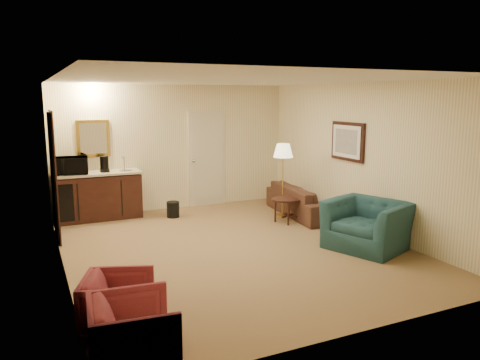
{
  "coord_description": "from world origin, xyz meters",
  "views": [
    {
      "loc": [
        -2.88,
        -6.47,
        2.35
      ],
      "look_at": [
        0.35,
        0.5,
        0.98
      ],
      "focal_mm": 35.0,
      "sensor_mm": 36.0,
      "label": 1
    }
  ],
  "objects_px": {
    "coffee_maker": "(104,164)",
    "waste_bin": "(173,209)",
    "wetbar_cabinet": "(98,196)",
    "teal_armchair": "(368,217)",
    "coffee_table": "(291,209)",
    "microwave": "(71,164)",
    "floor_lamp": "(283,180)",
    "sofa": "(304,195)",
    "rose_chair_near": "(118,302)",
    "rose_chair_far": "(133,332)"
  },
  "relations": [
    {
      "from": "coffee_table",
      "to": "floor_lamp",
      "type": "distance_m",
      "value": 0.64
    },
    {
      "from": "rose_chair_far",
      "to": "rose_chair_near",
      "type": "bearing_deg",
      "value": 5.1
    },
    {
      "from": "coffee_table",
      "to": "microwave",
      "type": "relative_size",
      "value": 1.36
    },
    {
      "from": "floor_lamp",
      "to": "coffee_maker",
      "type": "relative_size",
      "value": 4.76
    },
    {
      "from": "waste_bin",
      "to": "rose_chair_far",
      "type": "bearing_deg",
      "value": -110.43
    },
    {
      "from": "teal_armchair",
      "to": "wetbar_cabinet",
      "type": "bearing_deg",
      "value": -156.77
    },
    {
      "from": "sofa",
      "to": "microwave",
      "type": "relative_size",
      "value": 3.49
    },
    {
      "from": "teal_armchair",
      "to": "coffee_maker",
      "type": "height_order",
      "value": "coffee_maker"
    },
    {
      "from": "rose_chair_far",
      "to": "waste_bin",
      "type": "relative_size",
      "value": 2.37
    },
    {
      "from": "wetbar_cabinet",
      "to": "rose_chair_near",
      "type": "xyz_separation_m",
      "value": [
        -0.49,
        -4.72,
        -0.12
      ]
    },
    {
      "from": "rose_chair_near",
      "to": "microwave",
      "type": "distance_m",
      "value": 4.77
    },
    {
      "from": "microwave",
      "to": "rose_chair_near",
      "type": "bearing_deg",
      "value": -83.25
    },
    {
      "from": "sofa",
      "to": "waste_bin",
      "type": "xyz_separation_m",
      "value": [
        -2.45,
        0.94,
        -0.24
      ]
    },
    {
      "from": "teal_armchair",
      "to": "rose_chair_near",
      "type": "bearing_deg",
      "value": -96.0
    },
    {
      "from": "rose_chair_near",
      "to": "rose_chair_far",
      "type": "distance_m",
      "value": 0.72
    },
    {
      "from": "floor_lamp",
      "to": "microwave",
      "type": "xyz_separation_m",
      "value": [
        -3.8,
        1.3,
        0.39
      ]
    },
    {
      "from": "sofa",
      "to": "coffee_maker",
      "type": "bearing_deg",
      "value": 74.25
    },
    {
      "from": "sofa",
      "to": "rose_chair_far",
      "type": "xyz_separation_m",
      "value": [
        -4.3,
        -4.02,
        -0.03
      ]
    },
    {
      "from": "sofa",
      "to": "coffee_maker",
      "type": "relative_size",
      "value": 6.67
    },
    {
      "from": "floor_lamp",
      "to": "sofa",
      "type": "bearing_deg",
      "value": -12.53
    },
    {
      "from": "wetbar_cabinet",
      "to": "rose_chair_far",
      "type": "height_order",
      "value": "wetbar_cabinet"
    },
    {
      "from": "floor_lamp",
      "to": "coffee_maker",
      "type": "bearing_deg",
      "value": 157.74
    },
    {
      "from": "teal_armchair",
      "to": "waste_bin",
      "type": "height_order",
      "value": "teal_armchair"
    },
    {
      "from": "wetbar_cabinet",
      "to": "coffee_maker",
      "type": "height_order",
      "value": "coffee_maker"
    },
    {
      "from": "rose_chair_far",
      "to": "microwave",
      "type": "bearing_deg",
      "value": 5.06
    },
    {
      "from": "teal_armchair",
      "to": "sofa",
      "type": "bearing_deg",
      "value": 152.3
    },
    {
      "from": "wetbar_cabinet",
      "to": "rose_chair_near",
      "type": "height_order",
      "value": "wetbar_cabinet"
    },
    {
      "from": "sofa",
      "to": "coffee_table",
      "type": "bearing_deg",
      "value": 126.51
    },
    {
      "from": "coffee_table",
      "to": "coffee_maker",
      "type": "xyz_separation_m",
      "value": [
        -3.16,
        1.71,
        0.84
      ]
    },
    {
      "from": "rose_chair_far",
      "to": "microwave",
      "type": "xyz_separation_m",
      "value": [
        0.05,
        5.43,
        0.75
      ]
    },
    {
      "from": "wetbar_cabinet",
      "to": "sofa",
      "type": "height_order",
      "value": "wetbar_cabinet"
    },
    {
      "from": "teal_armchair",
      "to": "coffee_maker",
      "type": "xyz_separation_m",
      "value": [
        -3.4,
        3.61,
        0.57
      ]
    },
    {
      "from": "wetbar_cabinet",
      "to": "sofa",
      "type": "relative_size",
      "value": 0.8
    },
    {
      "from": "floor_lamp",
      "to": "teal_armchair",
      "type": "bearing_deg",
      "value": -85.03
    },
    {
      "from": "sofa",
      "to": "coffee_table",
      "type": "height_order",
      "value": "sofa"
    },
    {
      "from": "sofa",
      "to": "rose_chair_far",
      "type": "relative_size",
      "value": 2.77
    },
    {
      "from": "wetbar_cabinet",
      "to": "microwave",
      "type": "xyz_separation_m",
      "value": [
        -0.45,
        -0.02,
        0.66
      ]
    },
    {
      "from": "sofa",
      "to": "floor_lamp",
      "type": "xyz_separation_m",
      "value": [
        -0.45,
        0.1,
        0.33
      ]
    },
    {
      "from": "wetbar_cabinet",
      "to": "microwave",
      "type": "relative_size",
      "value": 2.8
    },
    {
      "from": "floor_lamp",
      "to": "coffee_table",
      "type": "bearing_deg",
      "value": -96.66
    },
    {
      "from": "sofa",
      "to": "rose_chair_far",
      "type": "height_order",
      "value": "sofa"
    },
    {
      "from": "teal_armchair",
      "to": "waste_bin",
      "type": "relative_size",
      "value": 3.72
    },
    {
      "from": "coffee_maker",
      "to": "waste_bin",
      "type": "bearing_deg",
      "value": -22.4
    },
    {
      "from": "wetbar_cabinet",
      "to": "teal_armchair",
      "type": "bearing_deg",
      "value": -45.56
    },
    {
      "from": "coffee_table",
      "to": "microwave",
      "type": "height_order",
      "value": "microwave"
    },
    {
      "from": "coffee_maker",
      "to": "floor_lamp",
      "type": "bearing_deg",
      "value": -23.34
    },
    {
      "from": "wetbar_cabinet",
      "to": "rose_chair_far",
      "type": "xyz_separation_m",
      "value": [
        -0.5,
        -5.44,
        -0.09
      ]
    },
    {
      "from": "rose_chair_far",
      "to": "waste_bin",
      "type": "xyz_separation_m",
      "value": [
        1.85,
        4.97,
        -0.21
      ]
    },
    {
      "from": "rose_chair_near",
      "to": "coffee_table",
      "type": "distance_m",
      "value": 4.84
    },
    {
      "from": "wetbar_cabinet",
      "to": "sofa",
      "type": "xyz_separation_m",
      "value": [
        3.8,
        -1.42,
        -0.06
      ]
    }
  ]
}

